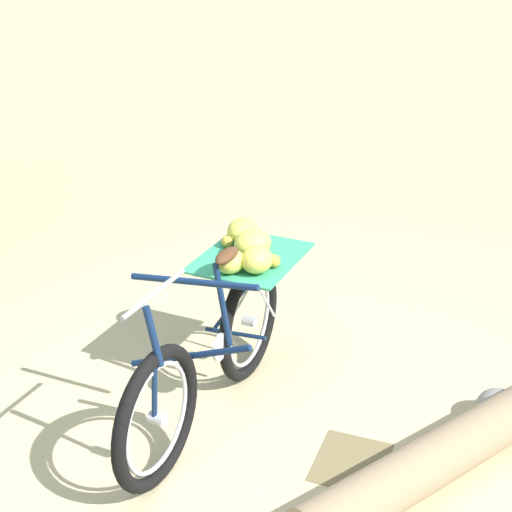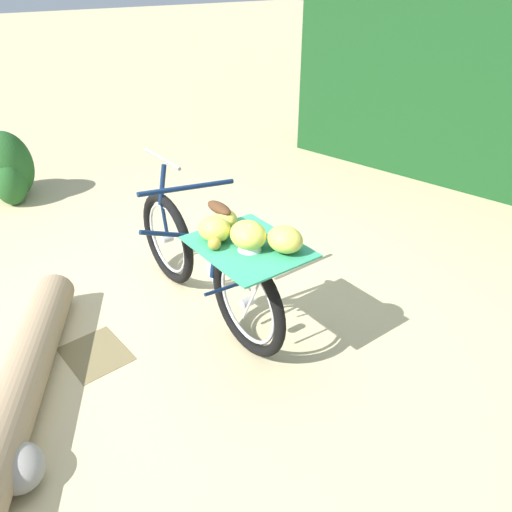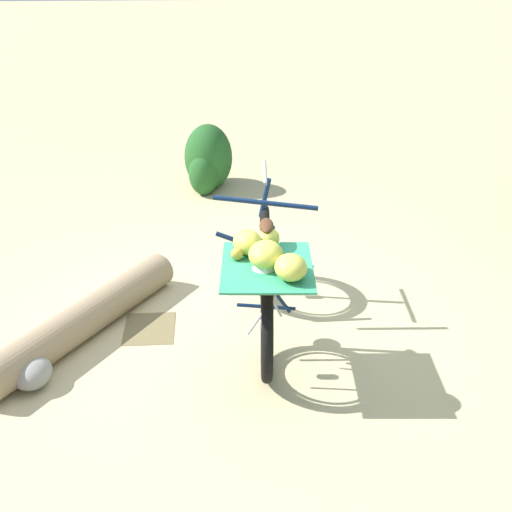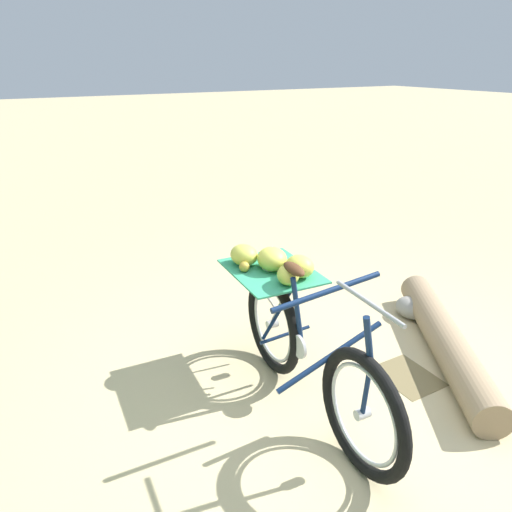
# 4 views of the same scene
# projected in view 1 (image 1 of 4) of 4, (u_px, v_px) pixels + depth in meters

# --- Properties ---
(ground_plane) EXTENTS (60.00, 60.00, 0.00)m
(ground_plane) POSITION_uv_depth(u_px,v_px,m) (227.00, 436.00, 4.12)
(ground_plane) COLOR #C6B284
(bicycle) EXTENTS (1.79, 0.71, 1.03)m
(bicycle) POSITION_uv_depth(u_px,v_px,m) (220.00, 328.00, 4.16)
(bicycle) COLOR black
(bicycle) RESTS_ON ground_plane
(fallen_log) EXTENTS (1.68, 1.20, 0.26)m
(fallen_log) POSITION_uv_depth(u_px,v_px,m) (444.00, 454.00, 3.78)
(fallen_log) COLOR #937A5B
(fallen_log) RESTS_ON ground_plane
(path_stone) EXTENTS (0.29, 0.24, 0.18)m
(path_stone) POSITION_uv_depth(u_px,v_px,m) (498.00, 408.00, 4.20)
(path_stone) COLOR gray
(path_stone) RESTS_ON ground_plane
(leaf_litter_patch) EXTENTS (0.44, 0.36, 0.01)m
(leaf_litter_patch) POSITION_uv_depth(u_px,v_px,m) (351.00, 462.00, 3.92)
(leaf_litter_patch) COLOR olive
(leaf_litter_patch) RESTS_ON ground_plane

